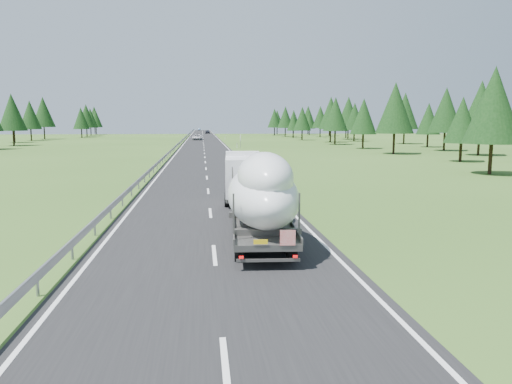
{
  "coord_description": "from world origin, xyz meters",
  "views": [
    {
      "loc": [
        -0.42,
        -18.75,
        5.1
      ],
      "look_at": [
        2.14,
        4.82,
        1.76
      ],
      "focal_mm": 35.0,
      "sensor_mm": 36.0,
      "label": 1
    }
  ],
  "objects": [
    {
      "name": "distant_car_blue",
      "position": [
        -1.84,
        291.69,
        0.66
      ],
      "size": [
        1.49,
        4.04,
        1.32
      ],
      "primitive_type": "imported",
      "rotation": [
        0.0,
        0.0,
        0.02
      ],
      "color": "#1B304C",
      "rests_on": "ground"
    },
    {
      "name": "distant_car_dark",
      "position": [
        2.2,
        204.2,
        0.78
      ],
      "size": [
        2.12,
        4.7,
        1.57
      ],
      "primitive_type": "imported",
      "rotation": [
        0.0,
        0.0,
        -0.06
      ],
      "color": "black",
      "rests_on": "ground"
    },
    {
      "name": "guardrail",
      "position": [
        -5.3,
        99.94,
        0.6
      ],
      "size": [
        0.1,
        400.0,
        0.76
      ],
      "color": "slate",
      "rests_on": "ground"
    },
    {
      "name": "tree_line_right",
      "position": [
        38.14,
        89.17,
        6.87
      ],
      "size": [
        25.19,
        242.97,
        12.41
      ],
      "color": "black",
      "rests_on": "ground"
    },
    {
      "name": "distant_van",
      "position": [
        -1.62,
        124.96,
        0.83
      ],
      "size": [
        2.88,
        6.03,
        1.66
      ],
      "primitive_type": "imported",
      "rotation": [
        0.0,
        0.0,
        -0.02
      ],
      "color": "silver",
      "rests_on": "ground"
    },
    {
      "name": "highway_sign",
      "position": [
        7.2,
        80.0,
        1.81
      ],
      "size": [
        0.08,
        0.9,
        2.6
      ],
      "color": "slate",
      "rests_on": "ground"
    },
    {
      "name": "ground",
      "position": [
        0.0,
        0.0,
        0.0
      ],
      "size": [
        400.0,
        400.0,
        0.0
      ],
      "primitive_type": "plane",
      "color": "#30501A",
      "rests_on": "ground"
    },
    {
      "name": "road_surface",
      "position": [
        0.0,
        100.0,
        0.01
      ],
      "size": [
        10.0,
        400.0,
        0.02
      ],
      "primitive_type": "cube",
      "color": "black",
      "rests_on": "ground"
    },
    {
      "name": "boat_truck",
      "position": [
        2.14,
        4.61,
        2.01
      ],
      "size": [
        3.18,
        17.32,
        3.96
      ],
      "color": "white",
      "rests_on": "ground"
    },
    {
      "name": "marker_posts",
      "position": [
        6.5,
        155.0,
        0.54
      ],
      "size": [
        0.13,
        350.08,
        1.0
      ],
      "color": "silver",
      "rests_on": "ground"
    }
  ]
}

